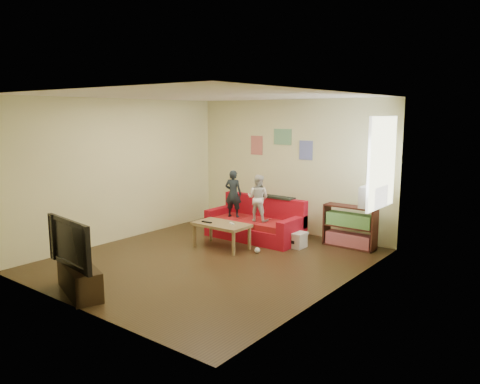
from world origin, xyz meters
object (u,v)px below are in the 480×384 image
Objects in this scene: television at (77,242)px; coffee_table at (222,227)px; child_a at (233,194)px; sofa at (257,224)px; file_box at (294,239)px; child_b at (258,198)px; bookshelf at (350,229)px; tv_stand at (79,279)px.

coffee_table is at bearing 95.16° from television.
child_a is at bearing 114.03° from coffee_table.
sofa reaches higher than file_box.
child_b is at bearing -47.97° from sofa.
television is at bearing 73.12° from child_b.
television is (-1.95, -4.32, 0.38)m from bookshelf.
child_a is 0.98m from coffee_table.
child_a is 3.71m from tv_stand.
child_b is 1.78m from bookshelf.
file_box is 0.36× the size of television.
child_a is at bearing -176.48° from file_box.
tv_stand is (-0.38, -3.64, -0.64)m from child_b.
tv_stand is at bearing 73.12° from child_b.
child_a is at bearing 113.34° from tv_stand.
child_b is at bearing -156.59° from bookshelf.
tv_stand is 0.95× the size of television.
coffee_table is 1.06× the size of bookshelf.
child_b reaches higher than sofa.
sofa is 0.76m from child_a.
bookshelf is 0.90× the size of tv_stand.
tv_stand is (-0.13, -2.86, -0.19)m from coffee_table.
bookshelf is at bearing 36.49° from file_box.
tv_stand reaches higher than file_box.
child_b is at bearing 161.84° from child_a.
coffee_table is 2.87m from tv_stand.
file_box is (-0.81, -0.60, -0.20)m from bookshelf.
television is at bearing -107.06° from file_box.
file_box is at bearing 175.30° from child_b.
child_a is 0.83× the size of television.
television is at bearing -93.45° from sofa.
file_box is at bearing 92.79° from tv_stand.
sofa is 3.81m from tv_stand.
child_a reaches higher than sofa.
file_box is at bearing -143.51° from bookshelf.
sofa is at bearing 83.83° from coffee_table.
child_a reaches higher than television.
child_b reaches higher than bookshelf.
coffee_table is at bearing -96.17° from sofa.
bookshelf reaches higher than coffee_table.
coffee_table is (-0.25, -0.78, -0.45)m from child_b.
file_box is (1.37, 0.08, -0.72)m from child_a.
tv_stand is at bearing -92.55° from coffee_table.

